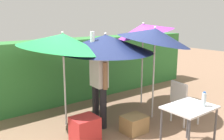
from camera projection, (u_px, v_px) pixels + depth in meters
ground_plane at (121, 125)px, 5.03m from camera, size 24.00×24.00×0.00m
hedge_row at (70, 70)px, 6.48m from camera, size 8.00×0.70×1.60m
umbrella_rainbow at (63, 42)px, 4.70m from camera, size 1.72×1.70×2.00m
umbrella_orange at (105, 43)px, 5.08m from camera, size 1.98×1.99×1.85m
umbrella_yellow at (155, 35)px, 5.08m from camera, size 1.57×1.54×2.12m
umbrella_navy at (143, 29)px, 5.89m from camera, size 1.50×1.46×2.21m
person_vendor at (99, 81)px, 4.84m from camera, size 0.24×0.55×1.88m
chair_plastic at (183, 100)px, 5.02m from camera, size 0.51×0.51×0.89m
cooler_box at (85, 129)px, 4.34m from camera, size 0.45×0.39×0.46m
crate_cardboard at (134, 124)px, 4.71m from camera, size 0.44×0.38×0.33m
folding_table at (189, 112)px, 3.96m from camera, size 0.80×0.60×0.77m
bottle_water at (204, 99)px, 3.93m from camera, size 0.07×0.07×0.24m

